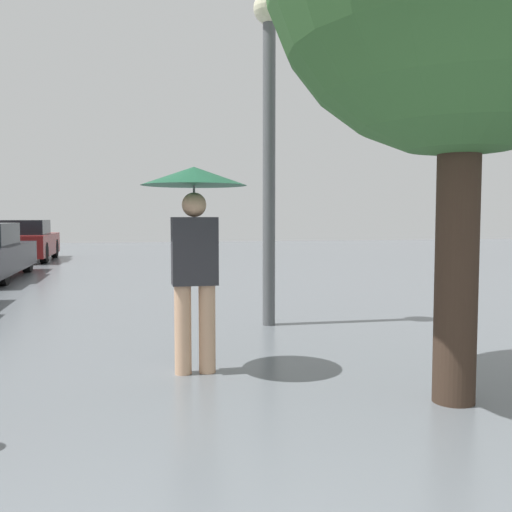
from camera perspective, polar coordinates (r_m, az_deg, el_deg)
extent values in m
cylinder|color=tan|center=(5.05, -7.32, -7.31)|extent=(0.15, 0.15, 0.78)
cylinder|color=tan|center=(5.07, -4.91, -7.24)|extent=(0.15, 0.15, 0.78)
cube|color=#2D2D33|center=(4.97, -6.17, 0.50)|extent=(0.39, 0.23, 0.59)
sphere|color=tan|center=(4.96, -6.21, 5.12)|extent=(0.21, 0.21, 0.21)
cylinder|color=#515456|center=(4.96, -6.20, 3.42)|extent=(0.02, 0.02, 0.63)
cone|color=#14472D|center=(4.97, -6.23, 7.95)|extent=(0.91, 0.91, 0.16)
cylinder|color=black|center=(15.11, -21.89, -0.39)|extent=(0.18, 0.60, 0.60)
cylinder|color=black|center=(12.40, -24.00, -1.35)|extent=(0.18, 0.60, 0.60)
cube|color=maroon|center=(19.11, -22.27, 1.06)|extent=(1.74, 3.81, 0.65)
cube|color=black|center=(18.90, -22.42, 2.68)|extent=(1.48, 1.72, 0.44)
cylinder|color=black|center=(20.42, -23.85, 0.66)|extent=(0.18, 0.62, 0.62)
cylinder|color=black|center=(20.17, -19.50, 0.74)|extent=(0.18, 0.62, 0.62)
cylinder|color=black|center=(17.83, -20.43, 0.32)|extent=(0.18, 0.62, 0.62)
cylinder|color=#38281E|center=(4.41, 19.48, 1.79)|extent=(0.31, 0.31, 2.45)
cylinder|color=#515456|center=(7.19, 1.31, 8.17)|extent=(0.16, 0.16, 3.80)
sphere|color=beige|center=(7.60, 1.34, 23.53)|extent=(0.39, 0.39, 0.39)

